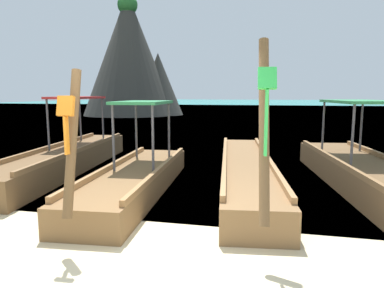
# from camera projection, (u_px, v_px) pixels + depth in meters

# --- Properties ---
(ground) EXTENTS (120.00, 120.00, 0.00)m
(ground) POSITION_uv_depth(u_px,v_px,m) (136.00, 256.00, 4.26)
(ground) COLOR beige
(sea_water) EXTENTS (120.00, 120.00, 0.00)m
(sea_water) POSITION_uv_depth(u_px,v_px,m) (261.00, 105.00, 63.39)
(sea_water) COLOR teal
(sea_water) RESTS_ON ground
(longtail_boat_blue_ribbon) EXTENTS (1.76, 7.09, 2.84)m
(longtail_boat_blue_ribbon) POSITION_uv_depth(u_px,v_px,m) (66.00, 158.00, 8.90)
(longtail_boat_blue_ribbon) COLOR brown
(longtail_boat_blue_ribbon) RESTS_ON ground
(longtail_boat_orange_ribbon) EXTENTS (1.50, 5.38, 2.27)m
(longtail_boat_orange_ribbon) POSITION_uv_depth(u_px,v_px,m) (136.00, 177.00, 7.01)
(longtail_boat_orange_ribbon) COLOR brown
(longtail_boat_orange_ribbon) RESTS_ON ground
(longtail_boat_green_ribbon) EXTENTS (1.82, 7.54, 2.63)m
(longtail_boat_green_ribbon) POSITION_uv_depth(u_px,v_px,m) (246.00, 170.00, 7.83)
(longtail_boat_green_ribbon) COLOR brown
(longtail_boat_green_ribbon) RESTS_ON ground
(longtail_boat_pink_ribbon) EXTENTS (2.17, 7.01, 2.47)m
(longtail_boat_pink_ribbon) POSITION_uv_depth(u_px,v_px,m) (370.00, 176.00, 7.02)
(longtail_boat_pink_ribbon) COLOR brown
(longtail_boat_pink_ribbon) RESTS_ON ground
(karst_rock) EXTENTS (9.12, 8.53, 11.05)m
(karst_rock) POSITION_uv_depth(u_px,v_px,m) (133.00, 59.00, 32.35)
(karst_rock) COLOR #383833
(karst_rock) RESTS_ON ground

